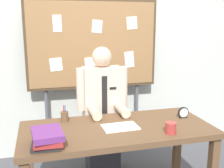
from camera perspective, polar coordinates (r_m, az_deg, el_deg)
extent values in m
cube|color=silver|center=(3.47, -4.59, 7.73)|extent=(6.40, 0.08, 2.70)
cube|color=brown|center=(2.44, 1.08, -9.50)|extent=(1.67, 0.75, 0.05)
cube|color=brown|center=(2.80, -16.87, -15.41)|extent=(0.07, 0.07, 0.70)
cube|color=brown|center=(3.13, 13.41, -12.11)|extent=(0.07, 0.07, 0.70)
cube|color=#2D2D33|center=(3.16, -1.98, -14.13)|extent=(0.34, 0.30, 0.44)
cube|color=beige|center=(2.94, -2.07, -3.70)|extent=(0.40, 0.22, 0.75)
sphere|color=beige|center=(2.85, -2.15, 5.70)|extent=(0.21, 0.21, 0.21)
cylinder|color=beige|center=(2.84, -6.53, -1.15)|extent=(0.09, 0.09, 0.44)
cylinder|color=beige|center=(2.94, 2.36, -0.61)|extent=(0.09, 0.09, 0.44)
cylinder|color=beige|center=(2.68, -3.74, -5.79)|extent=(0.09, 0.30, 0.09)
cylinder|color=beige|center=(2.74, 2.03, -5.32)|extent=(0.09, 0.30, 0.09)
cube|color=black|center=(2.82, -1.55, -3.23)|extent=(0.06, 0.01, 0.49)
cube|color=black|center=(2.81, 0.21, -0.89)|extent=(0.07, 0.01, 0.02)
cube|color=#4C3823|center=(3.27, -3.95, 8.23)|extent=(1.56, 0.05, 1.04)
cube|color=olive|center=(3.26, -3.91, 8.22)|extent=(1.50, 0.04, 0.98)
cylinder|color=#59595E|center=(3.44, -13.26, -7.96)|extent=(0.04, 0.04, 0.90)
cylinder|color=#59595E|center=(3.65, 5.07, -6.50)|extent=(0.04, 0.04, 0.90)
cube|color=silver|center=(3.37, 3.64, 5.11)|extent=(0.14, 0.00, 0.21)
cube|color=#F4EFCC|center=(3.35, 4.18, 12.57)|extent=(0.14, 0.00, 0.16)
cube|color=silver|center=(3.21, -11.58, 3.99)|extent=(0.15, 0.00, 0.16)
cube|color=white|center=(3.18, -11.36, 12.27)|extent=(0.10, 0.00, 0.19)
cube|color=white|center=(3.26, -4.59, 4.23)|extent=(0.13, 0.00, 0.16)
cube|color=white|center=(3.24, -3.12, 11.88)|extent=(0.13, 0.00, 0.16)
cube|color=#262626|center=(2.14, -13.47, -11.94)|extent=(0.23, 0.26, 0.03)
cube|color=#B22D2D|center=(2.11, -13.14, -11.11)|extent=(0.21, 0.27, 0.04)
cube|color=#72337F|center=(2.10, -13.35, -10.03)|extent=(0.24, 0.30, 0.05)
cube|color=white|center=(2.42, 1.74, -8.93)|extent=(0.31, 0.21, 0.01)
cylinder|color=black|center=(2.73, 14.61, -5.74)|extent=(0.11, 0.02, 0.11)
cylinder|color=white|center=(2.72, 14.74, -5.82)|extent=(0.09, 0.00, 0.09)
cube|color=black|center=(2.74, 14.55, -6.68)|extent=(0.07, 0.04, 0.01)
cylinder|color=#B23833|center=(2.34, 12.13, -8.92)|extent=(0.09, 0.09, 0.09)
cylinder|color=brown|center=(2.58, -9.84, -6.70)|extent=(0.07, 0.07, 0.09)
cylinder|color=#263399|center=(2.56, -9.72, -5.92)|extent=(0.01, 0.01, 0.15)
cylinder|color=maroon|center=(2.56, -10.01, -5.93)|extent=(0.01, 0.01, 0.15)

